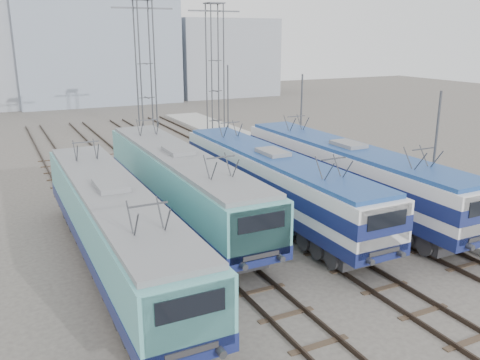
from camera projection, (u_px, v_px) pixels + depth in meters
The scene contains 13 objects.
ground at pixel (308, 279), 20.62m from camera, with size 160.00×160.00×0.00m, color #514C47.
platform at pixel (373, 191), 31.83m from camera, with size 4.00×70.00×0.30m, color #9E9E99.
locomotive_far_left at pixel (115, 222), 20.67m from camera, with size 2.80×17.70×3.33m.
locomotive_center_left at pixel (181, 180), 26.52m from camera, with size 2.85×18.01×3.39m.
locomotive_center_right at pixel (274, 179), 26.75m from camera, with size 2.75×17.41×3.27m.
locomotive_far_right at pixel (349, 171), 28.21m from camera, with size 2.83×17.90×3.37m.
catenary_tower_west at pixel (146, 75), 37.74m from camera, with size 4.50×1.20×12.00m.
catenary_tower_east at pixel (215, 71), 42.24m from camera, with size 4.50×1.20×12.00m.
mast_front at pixel (434, 162), 25.05m from camera, with size 0.12×0.12×7.00m, color #3F4247.
mast_mid at pixel (301, 125), 35.39m from camera, with size 0.12×0.12×7.00m, color #3F4247.
mast_rear at pixel (228, 105), 45.72m from camera, with size 0.12×0.12×7.00m, color #3F4247.
building_center at pixel (93, 39), 73.25m from camera, with size 22.00×14.00×18.00m, color #8694A7.
building_east at pixel (220, 57), 82.61m from camera, with size 16.00×12.00×12.00m, color #8D949F.
Camera 1 is at (-10.78, -15.54, 9.56)m, focal length 38.00 mm.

